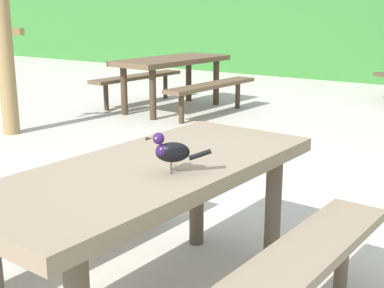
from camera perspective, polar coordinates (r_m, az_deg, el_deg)
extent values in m
cube|color=#84725B|center=(2.47, -4.29, -2.93)|extent=(0.86, 1.84, 0.07)
cylinder|color=brown|center=(3.26, 0.50, -5.29)|extent=(0.09, 0.09, 0.67)
cylinder|color=brown|center=(2.99, 8.75, -7.34)|extent=(0.09, 0.09, 0.67)
cube|color=#84725B|center=(3.05, -14.17, -5.63)|extent=(0.37, 1.72, 0.05)
cylinder|color=brown|center=(3.53, -5.80, -6.22)|extent=(0.07, 0.07, 0.39)
cube|color=#84725B|center=(2.21, 9.99, -13.43)|extent=(0.37, 1.72, 0.05)
cylinder|color=brown|center=(2.84, 15.91, -12.13)|extent=(0.07, 0.07, 0.39)
ellipsoid|color=black|center=(2.29, -2.11, -0.90)|extent=(0.16, 0.15, 0.09)
ellipsoid|color=#2D144C|center=(2.28, -3.15, -0.76)|extent=(0.09, 0.09, 0.06)
sphere|color=#2D144C|center=(2.27, -3.64, 0.61)|extent=(0.05, 0.05, 0.05)
sphere|color=#EAE08C|center=(2.25, -3.93, 0.61)|extent=(0.01, 0.01, 0.01)
sphere|color=#EAE08C|center=(2.29, -3.94, 0.85)|extent=(0.01, 0.01, 0.01)
cone|color=black|center=(2.27, -4.68, 0.59)|extent=(0.03, 0.03, 0.02)
cube|color=black|center=(2.30, 0.88, -1.16)|extent=(0.10, 0.09, 0.04)
cylinder|color=#47423D|center=(2.29, -2.27, -2.64)|extent=(0.01, 0.01, 0.05)
cylinder|color=#47423D|center=(2.32, -2.30, -2.43)|extent=(0.01, 0.01, 0.05)
cube|color=brown|center=(7.55, -2.17, 9.04)|extent=(0.90, 1.85, 0.07)
cylinder|color=#423324|center=(7.97, 2.63, 6.66)|extent=(0.09, 0.09, 0.67)
cylinder|color=#423324|center=(8.30, -0.37, 6.99)|extent=(0.09, 0.09, 0.67)
cylinder|color=#423324|center=(6.90, -4.27, 5.37)|extent=(0.09, 0.09, 0.67)
cylinder|color=#423324|center=(7.27, -7.37, 5.77)|extent=(0.09, 0.09, 0.67)
cube|color=brown|center=(7.15, 2.14, 6.38)|extent=(0.41, 1.73, 0.05)
cylinder|color=#423324|center=(7.70, 4.97, 5.28)|extent=(0.07, 0.07, 0.39)
cylinder|color=#423324|center=(6.69, -1.16, 3.89)|extent=(0.07, 0.07, 0.39)
cube|color=brown|center=(8.05, -5.96, 7.25)|extent=(0.41, 1.73, 0.05)
cylinder|color=#423324|center=(8.55, -2.90, 6.25)|extent=(0.07, 0.07, 0.39)
cylinder|color=#423324|center=(7.64, -9.29, 5.07)|extent=(0.07, 0.07, 0.39)
cylinder|color=#997A4C|center=(6.39, -19.64, 9.73)|extent=(0.19, 0.19, 1.98)
cube|color=#A08050|center=(6.63, -19.42, 11.38)|extent=(0.31, 0.30, 0.08)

